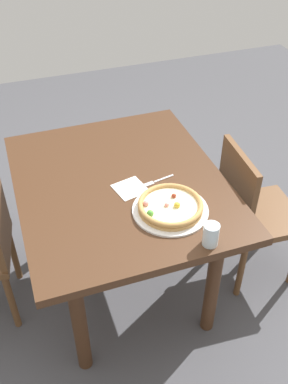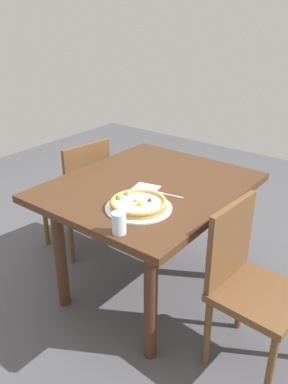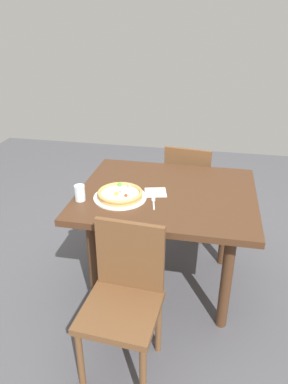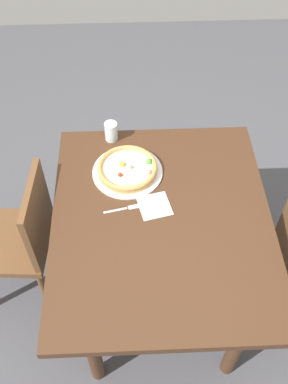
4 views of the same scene
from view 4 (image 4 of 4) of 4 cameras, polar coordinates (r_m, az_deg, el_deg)
ground_plane at (r=2.63m, az=1.81°, el=-13.28°), size 6.00×6.00×0.00m
dining_table at (r=2.05m, az=2.26°, el=-5.27°), size 1.17×0.99×0.77m
chair_near at (r=2.34m, az=-15.72°, el=-5.65°), size 0.43×0.43×0.87m
plate at (r=2.13m, az=-2.17°, el=2.64°), size 0.34×0.34×0.01m
pizza at (r=2.11m, az=-2.16°, el=3.10°), size 0.29×0.29×0.05m
fork at (r=1.99m, az=-2.55°, el=-2.19°), size 0.05×0.16×0.00m
drinking_glass at (r=2.27m, az=-4.31°, el=7.90°), size 0.07×0.07×0.10m
napkin at (r=2.00m, az=1.39°, el=-1.82°), size 0.17×0.17×0.00m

